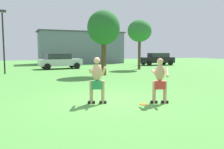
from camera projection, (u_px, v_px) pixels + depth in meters
name	position (u px, v px, depth m)	size (l,w,h in m)	color
ground_plane	(109.00, 101.00, 8.88)	(80.00, 80.00, 0.00)	#4C8E3D
player_near	(160.00, 80.00, 8.44)	(0.75, 0.70, 1.64)	black
player_in_green	(97.00, 79.00, 8.39)	(0.68, 0.73, 1.67)	black
frisbee	(143.00, 104.00, 8.30)	(0.26, 0.26, 0.03)	orange
car_black_mid_lot	(157.00, 59.00, 30.53)	(4.47, 2.40, 1.58)	black
car_silver_far_end	(60.00, 61.00, 24.43)	(4.43, 2.29, 1.58)	silver
lamp_post	(3.00, 34.00, 18.77)	(0.60, 0.24, 5.13)	black
outbuilding_behind_lot	(81.00, 48.00, 34.66)	(12.52, 4.35, 4.66)	slate
tree_right_field	(140.00, 31.00, 23.41)	(2.40, 2.40, 4.98)	#4C3823
tree_behind_players	(104.00, 28.00, 17.78)	(2.49, 2.49, 4.94)	#4C3823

